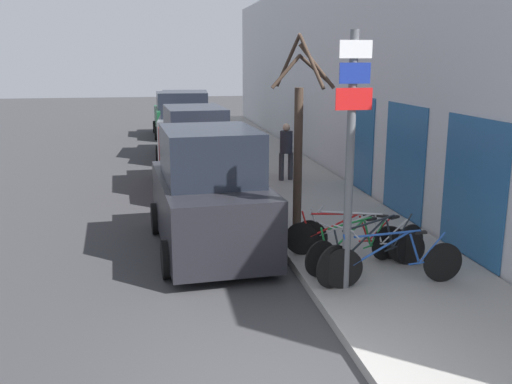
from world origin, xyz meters
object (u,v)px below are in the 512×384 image
object	(u,v)px
bicycle_0	(394,262)
bicycle_1	(374,251)
pedestrian_near	(286,148)
bicycle_3	(357,239)
street_tree	(299,138)
bicycle_2	(354,247)
signpost	(350,155)
bicycle_4	(345,237)
parked_car_0	(210,196)
parked_car_1	(195,152)
parked_car_2	(185,127)
parked_car_3	(175,116)

from	to	relation	value
bicycle_0	bicycle_1	bearing A→B (deg)	17.07
bicycle_0	pedestrian_near	world-z (taller)	pedestrian_near
bicycle_3	street_tree	size ratio (longest dim) A/B	0.52
bicycle_0	bicycle_2	size ratio (longest dim) A/B	1.19
signpost	bicycle_1	world-z (taller)	signpost
bicycle_2	bicycle_4	size ratio (longest dim) A/B	0.94
bicycle_2	parked_car_0	distance (m)	2.98
signpost	street_tree	distance (m)	3.24
bicycle_4	pedestrian_near	distance (m)	6.79
parked_car_0	street_tree	xyz separation A→B (m)	(1.93, 0.61, 1.00)
parked_car_1	street_tree	distance (m)	5.17
parked_car_1	pedestrian_near	size ratio (longest dim) A/B	2.81
parked_car_2	pedestrian_near	world-z (taller)	parked_car_2
bicycle_1	parked_car_3	distance (m)	19.40
parked_car_0	parked_car_3	world-z (taller)	parked_car_0
parked_car_0	parked_car_1	distance (m)	5.35
parked_car_0	street_tree	distance (m)	2.26
bicycle_0	parked_car_3	bearing A→B (deg)	8.31
bicycle_3	parked_car_0	world-z (taller)	parked_car_0
bicycle_1	bicycle_4	world-z (taller)	bicycle_1
bicycle_2	pedestrian_near	size ratio (longest dim) A/B	1.17
bicycle_1	parked_car_3	world-z (taller)	parked_car_3
bicycle_0	parked_car_0	size ratio (longest dim) A/B	0.54
parked_car_2	parked_car_3	size ratio (longest dim) A/B	1.12
street_tree	parked_car_0	bearing A→B (deg)	-162.46
bicycle_3	parked_car_3	distance (m)	18.63
bicycle_0	bicycle_1	xyz separation A→B (m)	(-0.14, 0.48, 0.02)
bicycle_4	street_tree	xyz separation A→B (m)	(-0.41, 1.86, 1.57)
bicycle_1	parked_car_0	xyz separation A→B (m)	(-2.50, 2.18, 0.52)
signpost	bicycle_4	world-z (taller)	signpost
street_tree	bicycle_0	bearing A→B (deg)	-77.61
bicycle_4	parked_car_3	size ratio (longest dim) A/B	0.50
bicycle_0	bicycle_2	distance (m)	0.91
parked_car_3	pedestrian_near	world-z (taller)	parked_car_3
pedestrian_near	street_tree	world-z (taller)	street_tree
bicycle_0	pedestrian_near	xyz separation A→B (m)	(0.17, 8.15, 0.58)
parked_car_0	pedestrian_near	bearing A→B (deg)	59.34
bicycle_1	parked_car_1	bearing A→B (deg)	-8.94
pedestrian_near	bicycle_1	bearing A→B (deg)	79.95
parked_car_0	parked_car_2	world-z (taller)	parked_car_2
bicycle_3	street_tree	distance (m)	2.61
bicycle_4	parked_car_0	distance (m)	2.71
parked_car_0	pedestrian_near	world-z (taller)	parked_car_0
bicycle_0	parked_car_0	bearing A→B (deg)	45.69
bicycle_3	parked_car_2	xyz separation A→B (m)	(-2.30, 12.55, 0.58)
parked_car_0	parked_car_3	size ratio (longest dim) A/B	1.04
parked_car_3	street_tree	distance (m)	16.60
bicycle_2	street_tree	world-z (taller)	street_tree
bicycle_0	parked_car_0	world-z (taller)	parked_car_0
signpost	parked_car_0	bearing A→B (deg)	125.39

